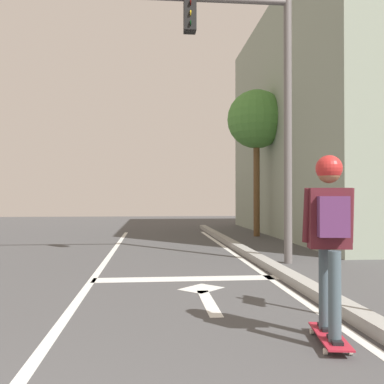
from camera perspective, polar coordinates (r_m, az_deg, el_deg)
lane_line_center at (r=6.96m, az=-13.30°, el=-11.70°), size 0.12×20.00×0.01m
lane_line_curbside at (r=7.16m, az=10.75°, el=-11.39°), size 0.12×20.00×0.01m
stop_bar at (r=7.28m, az=-0.71°, el=-11.22°), size 3.04×0.40×0.01m
lane_arrow_stem at (r=5.71m, az=2.20°, el=-14.15°), size 0.16×1.40×0.01m
lane_arrow_head at (r=6.53m, az=1.20°, el=-12.43°), size 0.71×0.71×0.01m
curb_strip at (r=7.22m, az=12.69°, el=-10.75°), size 0.24×24.00×0.14m
skateboard at (r=4.36m, az=17.48°, el=-17.49°), size 0.35×0.84×0.08m
skater at (r=4.17m, az=17.48°, el=-3.66°), size 0.45×0.62×1.63m
traffic_signal_mast at (r=9.17m, az=7.24°, el=14.66°), size 4.07×0.34×5.55m
roadside_tree at (r=15.38m, az=8.39°, el=9.20°), size 2.00×2.00×5.02m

